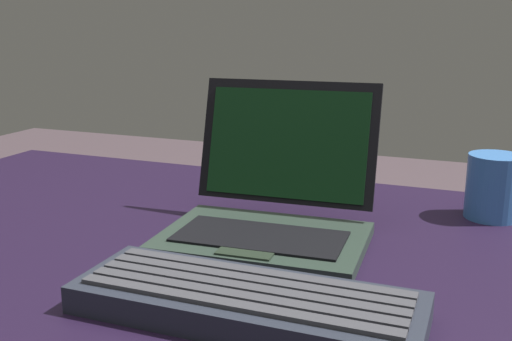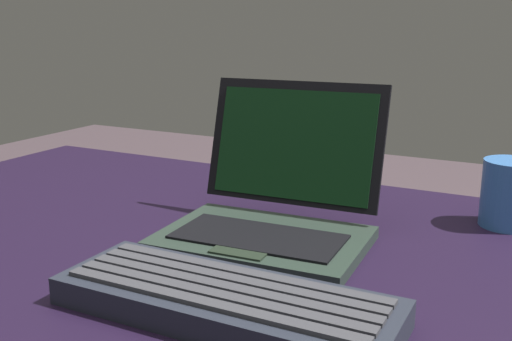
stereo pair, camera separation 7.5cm
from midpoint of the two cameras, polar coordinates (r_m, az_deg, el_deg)
desk at (r=0.77m, az=7.34°, el=-14.67°), size 1.50×0.75×0.76m
laptop_front at (r=0.79m, az=4.34°, el=-3.54°), size 0.27×0.24×0.20m
external_keyboard at (r=0.60m, az=0.77°, el=-12.26°), size 0.34×0.12×0.03m
coffee_mug at (r=0.92m, az=25.17°, el=-2.02°), size 0.12×0.08×0.09m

